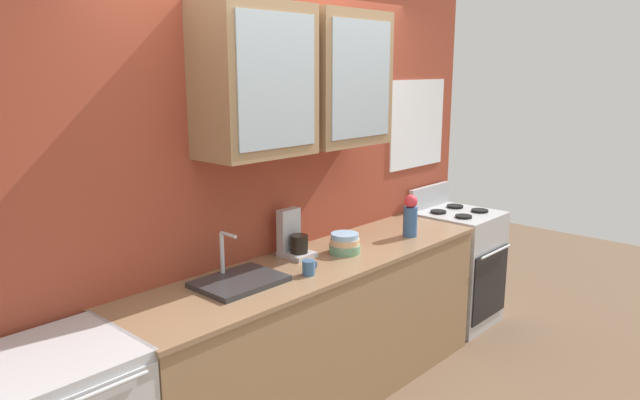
{
  "coord_description": "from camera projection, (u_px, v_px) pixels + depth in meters",
  "views": [
    {
      "loc": [
        -2.5,
        -2.31,
        2.06
      ],
      "look_at": [
        0.01,
        0.0,
        1.3
      ],
      "focal_mm": 33.37,
      "sensor_mm": 36.0,
      "label": 1
    }
  ],
  "objects": [
    {
      "name": "vase",
      "position": [
        410.0,
        216.0,
        4.06
      ],
      "size": [
        0.1,
        0.1,
        0.29
      ],
      "color": "#33598C",
      "rests_on": "counter"
    },
    {
      "name": "back_wall_unit",
      "position": [
        282.0,
        155.0,
        3.65
      ],
      "size": [
        4.02,
        0.46,
        2.75
      ],
      "color": "#993D28",
      "rests_on": "ground_plane"
    },
    {
      "name": "cup_near_sink",
      "position": [
        309.0,
        268.0,
        3.32
      ],
      "size": [
        0.11,
        0.07,
        0.08
      ],
      "color": "#38608C",
      "rests_on": "counter"
    },
    {
      "name": "bowl_stack",
      "position": [
        345.0,
        243.0,
        3.71
      ],
      "size": [
        0.2,
        0.2,
        0.13
      ],
      "color": "#669972",
      "rests_on": "counter"
    },
    {
      "name": "sink_faucet",
      "position": [
        239.0,
        280.0,
        3.18
      ],
      "size": [
        0.46,
        0.34,
        0.27
      ],
      "color": "#2D2D30",
      "rests_on": "counter"
    },
    {
      "name": "coffee_maker",
      "position": [
        293.0,
        239.0,
        3.65
      ],
      "size": [
        0.17,
        0.2,
        0.29
      ],
      "color": "#B7B7BC",
      "rests_on": "counter"
    },
    {
      "name": "stove_range",
      "position": [
        456.0,
        266.0,
        4.87
      ],
      "size": [
        0.58,
        0.65,
        1.1
      ],
      "color": "silver",
      "rests_on": "ground_plane"
    },
    {
      "name": "ground_plane",
      "position": [
        319.0,
        399.0,
        3.77
      ],
      "size": [
        10.0,
        10.0,
        0.0
      ],
      "primitive_type": "plane",
      "color": "brown"
    },
    {
      "name": "counter",
      "position": [
        319.0,
        332.0,
        3.67
      ],
      "size": [
        2.62,
        0.65,
        0.92
      ],
      "color": "#93704C",
      "rests_on": "ground_plane"
    }
  ]
}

